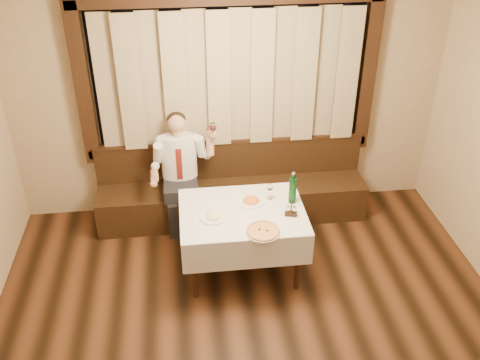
{
  "coord_description": "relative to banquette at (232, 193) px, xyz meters",
  "views": [
    {
      "loc": [
        -0.55,
        -2.69,
        3.87
      ],
      "look_at": [
        0.0,
        1.9,
        1.0
      ],
      "focal_mm": 40.0,
      "sensor_mm": 36.0,
      "label": 1
    }
  ],
  "objects": [
    {
      "name": "banquette",
      "position": [
        0.0,
        0.0,
        0.0
      ],
      "size": [
        3.2,
        0.61,
        0.94
      ],
      "color": "black",
      "rests_on": "ground"
    },
    {
      "name": "pasta_red",
      "position": [
        0.11,
        -0.88,
        0.48
      ],
      "size": [
        0.28,
        0.28,
        0.1
      ],
      "rotation": [
        0.0,
        0.0,
        -0.41
      ],
      "color": "white",
      "rests_on": "dining_table"
    },
    {
      "name": "pizza",
      "position": [
        0.15,
        -1.4,
        0.46
      ],
      "size": [
        0.34,
        0.34,
        0.04
      ],
      "rotation": [
        0.0,
        0.0,
        0.24
      ],
      "color": "white",
      "rests_on": "dining_table"
    },
    {
      "name": "cruet_caddy",
      "position": [
        0.47,
        -1.16,
        0.49
      ],
      "size": [
        0.13,
        0.09,
        0.13
      ],
      "rotation": [
        0.0,
        0.0,
        -0.26
      ],
      "color": "black",
      "rests_on": "dining_table"
    },
    {
      "name": "room",
      "position": [
        -0.0,
        -1.75,
        1.19
      ],
      "size": [
        5.01,
        6.01,
        2.81
      ],
      "color": "black",
      "rests_on": "ground"
    },
    {
      "name": "seated_man",
      "position": [
        -0.6,
        -0.09,
        0.51
      ],
      "size": [
        0.77,
        0.57,
        1.4
      ],
      "color": "black",
      "rests_on": "ground"
    },
    {
      "name": "dining_table",
      "position": [
        0.0,
        -1.02,
        0.34
      ],
      "size": [
        1.27,
        0.97,
        0.76
      ],
      "color": "black",
      "rests_on": "ground"
    },
    {
      "name": "table_wine_glass",
      "position": [
        0.31,
        -0.84,
        0.58
      ],
      "size": [
        0.07,
        0.07,
        0.18
      ],
      "rotation": [
        0.0,
        0.0,
        0.11
      ],
      "color": "white",
      "rests_on": "dining_table"
    },
    {
      "name": "pasta_cream",
      "position": [
        -0.3,
        -1.11,
        0.48
      ],
      "size": [
        0.27,
        0.27,
        0.09
      ],
      "rotation": [
        0.0,
        0.0,
        -0.24
      ],
      "color": "white",
      "rests_on": "dining_table"
    },
    {
      "name": "green_bottle",
      "position": [
        0.53,
        -0.93,
        0.6
      ],
      "size": [
        0.08,
        0.08,
        0.35
      ],
      "rotation": [
        0.0,
        0.0,
        0.36
      ],
      "color": "#11501E",
      "rests_on": "dining_table"
    }
  ]
}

